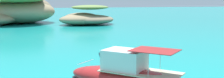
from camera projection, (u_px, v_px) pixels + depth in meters
The scene contains 3 objects.
islet_large at pixel (18, 12), 78.40m from camera, with size 28.44×27.97×7.39m.
islet_small at pixel (85, 18), 75.44m from camera, with size 16.19×18.61×5.00m.
motorboat_red at pixel (130, 78), 20.59m from camera, with size 9.63×9.56×3.27m.
Camera 1 is at (-8.08, -6.67, 6.75)m, focal length 45.82 mm.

